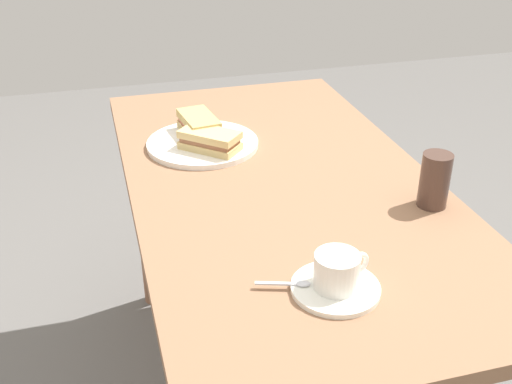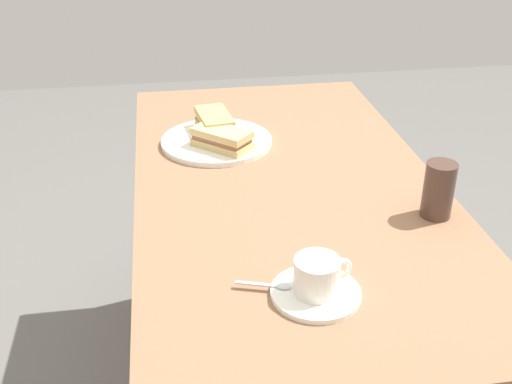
{
  "view_description": "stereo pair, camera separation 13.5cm",
  "coord_description": "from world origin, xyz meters",
  "px_view_note": "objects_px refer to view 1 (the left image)",
  "views": [
    {
      "loc": [
        1.24,
        -0.4,
        1.43
      ],
      "look_at": [
        0.1,
        -0.09,
        0.78
      ],
      "focal_mm": 44.02,
      "sensor_mm": 36.0,
      "label": 1
    },
    {
      "loc": [
        1.27,
        -0.27,
        1.43
      ],
      "look_at": [
        0.1,
        -0.09,
        0.78
      ],
      "focal_mm": 44.02,
      "sensor_mm": 36.0,
      "label": 2
    }
  ],
  "objects_px": {
    "sandwich_front": "(199,125)",
    "sandwich_back": "(210,140)",
    "dining_table": "(281,213)",
    "coffee_cup": "(338,270)",
    "drinking_glass": "(435,180)",
    "sandwich_plate": "(203,144)",
    "coffee_saucer": "(335,288)",
    "spoon": "(292,284)"
  },
  "relations": [
    {
      "from": "sandwich_front",
      "to": "sandwich_back",
      "type": "relative_size",
      "value": 0.97
    },
    {
      "from": "sandwich_back",
      "to": "sandwich_front",
      "type": "bearing_deg",
      "value": -174.38
    },
    {
      "from": "dining_table",
      "to": "coffee_cup",
      "type": "distance_m",
      "value": 0.45
    },
    {
      "from": "drinking_glass",
      "to": "coffee_cup",
      "type": "bearing_deg",
      "value": -54.09
    },
    {
      "from": "dining_table",
      "to": "sandwich_front",
      "type": "height_order",
      "value": "sandwich_front"
    },
    {
      "from": "sandwich_plate",
      "to": "sandwich_back",
      "type": "relative_size",
      "value": 1.8
    },
    {
      "from": "dining_table",
      "to": "coffee_cup",
      "type": "bearing_deg",
      "value": -4.64
    },
    {
      "from": "dining_table",
      "to": "coffee_saucer",
      "type": "distance_m",
      "value": 0.44
    },
    {
      "from": "sandwich_front",
      "to": "sandwich_back",
      "type": "bearing_deg",
      "value": 5.62
    },
    {
      "from": "drinking_glass",
      "to": "dining_table",
      "type": "bearing_deg",
      "value": -126.08
    },
    {
      "from": "dining_table",
      "to": "sandwich_front",
      "type": "xyz_separation_m",
      "value": [
        -0.28,
        -0.14,
        0.13
      ]
    },
    {
      "from": "sandwich_back",
      "to": "coffee_cup",
      "type": "height_order",
      "value": "coffee_cup"
    },
    {
      "from": "spoon",
      "to": "drinking_glass",
      "type": "height_order",
      "value": "drinking_glass"
    },
    {
      "from": "sandwich_front",
      "to": "coffee_saucer",
      "type": "relative_size",
      "value": 0.99
    },
    {
      "from": "sandwich_plate",
      "to": "sandwich_front",
      "type": "relative_size",
      "value": 1.85
    },
    {
      "from": "coffee_saucer",
      "to": "dining_table",
      "type": "bearing_deg",
      "value": 175.13
    },
    {
      "from": "dining_table",
      "to": "coffee_cup",
      "type": "relative_size",
      "value": 12.36
    },
    {
      "from": "sandwich_plate",
      "to": "drinking_glass",
      "type": "relative_size",
      "value": 2.39
    },
    {
      "from": "sandwich_back",
      "to": "coffee_cup",
      "type": "xyz_separation_m",
      "value": [
        0.61,
        0.1,
        0.01
      ]
    },
    {
      "from": "dining_table",
      "to": "sandwich_plate",
      "type": "bearing_deg",
      "value": -148.81
    },
    {
      "from": "coffee_saucer",
      "to": "drinking_glass",
      "type": "bearing_deg",
      "value": 125.81
    },
    {
      "from": "spoon",
      "to": "sandwich_front",
      "type": "bearing_deg",
      "value": -177.15
    },
    {
      "from": "coffee_saucer",
      "to": "coffee_cup",
      "type": "relative_size",
      "value": 1.46
    },
    {
      "from": "sandwich_front",
      "to": "sandwich_back",
      "type": "distance_m",
      "value": 0.1
    },
    {
      "from": "sandwich_plate",
      "to": "coffee_cup",
      "type": "bearing_deg",
      "value": 9.2
    },
    {
      "from": "dining_table",
      "to": "spoon",
      "type": "bearing_deg",
      "value": -14.96
    },
    {
      "from": "sandwich_plate",
      "to": "spoon",
      "type": "relative_size",
      "value": 2.98
    },
    {
      "from": "sandwich_front",
      "to": "dining_table",
      "type": "bearing_deg",
      "value": 27.18
    },
    {
      "from": "sandwich_plate",
      "to": "sandwich_front",
      "type": "xyz_separation_m",
      "value": [
        -0.04,
        -0.0,
        0.03
      ]
    },
    {
      "from": "spoon",
      "to": "sandwich_back",
      "type": "bearing_deg",
      "value": -177.61
    },
    {
      "from": "sandwich_front",
      "to": "drinking_glass",
      "type": "height_order",
      "value": "drinking_glass"
    },
    {
      "from": "spoon",
      "to": "coffee_cup",
      "type": "bearing_deg",
      "value": 72.89
    },
    {
      "from": "coffee_saucer",
      "to": "coffee_cup",
      "type": "height_order",
      "value": "coffee_cup"
    },
    {
      "from": "drinking_glass",
      "to": "coffee_saucer",
      "type": "bearing_deg",
      "value": -54.19
    },
    {
      "from": "sandwich_front",
      "to": "coffee_cup",
      "type": "distance_m",
      "value": 0.71
    },
    {
      "from": "sandwich_front",
      "to": "spoon",
      "type": "bearing_deg",
      "value": 2.85
    },
    {
      "from": "dining_table",
      "to": "sandwich_back",
      "type": "distance_m",
      "value": 0.26
    },
    {
      "from": "dining_table",
      "to": "drinking_glass",
      "type": "distance_m",
      "value": 0.37
    },
    {
      "from": "dining_table",
      "to": "coffee_saucer",
      "type": "bearing_deg",
      "value": -4.87
    },
    {
      "from": "coffee_saucer",
      "to": "drinking_glass",
      "type": "height_order",
      "value": "drinking_glass"
    },
    {
      "from": "coffee_saucer",
      "to": "coffee_cup",
      "type": "distance_m",
      "value": 0.04
    },
    {
      "from": "coffee_saucer",
      "to": "drinking_glass",
      "type": "xyz_separation_m",
      "value": [
        -0.23,
        0.31,
        0.06
      ]
    }
  ]
}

